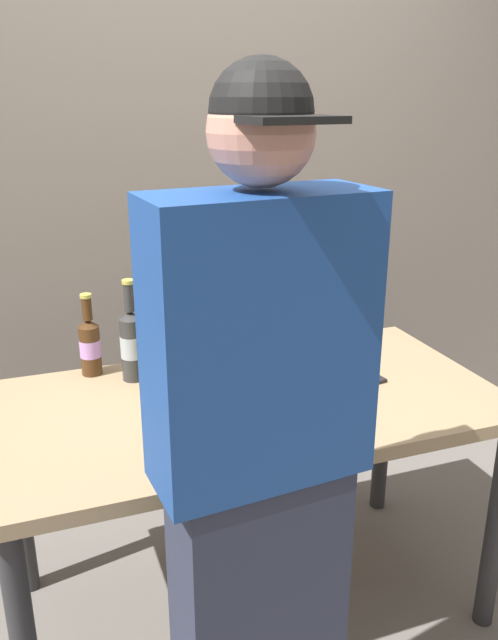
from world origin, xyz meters
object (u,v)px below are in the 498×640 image
Objects in this scene: beer_bottle_brown at (158,355)px; person_figure at (259,488)px; beer_bottle_amber at (132,342)px; laptop at (315,357)px; beer_bottle_green at (90,344)px.

beer_bottle_brown is 0.17× the size of person_figure.
person_figure reaches higher than beer_bottle_amber.
laptop is 0.83m from person_figure.
beer_bottle_amber is at bearing -35.35° from beer_bottle_green.
beer_bottle_amber is (-0.06, 0.10, 0.01)m from beer_bottle_brown.
laptop is 1.33× the size of beer_bottle_brown.
beer_bottle_brown reaches higher than laptop.
beer_bottle_amber is 1.21× the size of beer_bottle_green.
beer_bottle_green is (-0.12, 0.09, -0.02)m from beer_bottle_amber.
beer_bottle_brown is at bearing 94.03° from person_figure.
person_figure is (0.05, -0.74, -0.02)m from beer_bottle_brown.
person_figure is (-0.46, -0.69, 0.04)m from laptop.
person_figure is (0.24, -0.92, -0.01)m from beer_bottle_green.
beer_bottle_brown is 0.26m from beer_bottle_green.
person_figure is (0.11, -0.84, -0.03)m from beer_bottle_amber.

